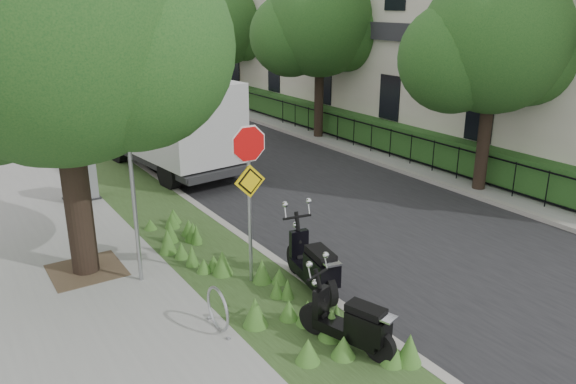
# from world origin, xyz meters

# --- Properties ---
(ground) EXTENTS (120.00, 120.00, 0.00)m
(ground) POSITION_xyz_m (0.00, 0.00, 0.00)
(ground) COLOR #4C5147
(ground) RESTS_ON ground
(sidewalk_near) EXTENTS (3.50, 60.00, 0.12)m
(sidewalk_near) POSITION_xyz_m (-4.25, 10.00, 0.06)
(sidewalk_near) COLOR gray
(sidewalk_near) RESTS_ON ground
(verge) EXTENTS (2.00, 60.00, 0.12)m
(verge) POSITION_xyz_m (-1.50, 10.00, 0.06)
(verge) COLOR #2C401B
(verge) RESTS_ON ground
(kerb_near) EXTENTS (0.20, 60.00, 0.13)m
(kerb_near) POSITION_xyz_m (-0.50, 10.00, 0.07)
(kerb_near) COLOR #9E9991
(kerb_near) RESTS_ON ground
(road) EXTENTS (7.00, 60.00, 0.01)m
(road) POSITION_xyz_m (3.00, 10.00, 0.01)
(road) COLOR black
(road) RESTS_ON ground
(kerb_far) EXTENTS (0.20, 60.00, 0.13)m
(kerb_far) POSITION_xyz_m (6.50, 10.00, 0.07)
(kerb_far) COLOR #9E9991
(kerb_far) RESTS_ON ground
(footpath_far) EXTENTS (3.20, 60.00, 0.12)m
(footpath_far) POSITION_xyz_m (8.20, 10.00, 0.06)
(footpath_far) COLOR gray
(footpath_far) RESTS_ON ground
(street_tree_main) EXTENTS (6.21, 5.54, 7.66)m
(street_tree_main) POSITION_xyz_m (-4.08, 2.86, 4.80)
(street_tree_main) COLOR black
(street_tree_main) RESTS_ON ground
(bare_post) EXTENTS (0.08, 0.08, 4.00)m
(bare_post) POSITION_xyz_m (-3.20, 1.80, 2.12)
(bare_post) COLOR #A5A8AD
(bare_post) RESTS_ON ground
(bike_hoop) EXTENTS (0.06, 0.78, 0.77)m
(bike_hoop) POSITION_xyz_m (-2.70, -0.60, 0.50)
(bike_hoop) COLOR #A5A8AD
(bike_hoop) RESTS_ON ground
(sign_assembly) EXTENTS (0.94, 0.08, 3.22)m
(sign_assembly) POSITION_xyz_m (-1.40, 0.58, 2.33)
(sign_assembly) COLOR #A5A8AD
(sign_assembly) RESTS_ON ground
(fence_far) EXTENTS (0.04, 24.00, 1.00)m
(fence_far) POSITION_xyz_m (7.20, 10.00, 0.67)
(fence_far) COLOR black
(fence_far) RESTS_ON ground
(hedge_far) EXTENTS (1.00, 24.00, 1.10)m
(hedge_far) POSITION_xyz_m (7.90, 10.00, 0.67)
(hedge_far) COLOR #1F4E1C
(hedge_far) RESTS_ON footpath_far
(terrace_houses) EXTENTS (7.40, 26.40, 8.20)m
(terrace_houses) POSITION_xyz_m (11.49, 10.00, 4.16)
(terrace_houses) COLOR beige
(terrace_houses) RESTS_ON ground
(far_tree_a) EXTENTS (4.60, 4.10, 6.22)m
(far_tree_a) POSITION_xyz_m (6.94, 2.05, 4.13)
(far_tree_a) COLOR black
(far_tree_a) RESTS_ON ground
(far_tree_b) EXTENTS (4.83, 4.31, 6.56)m
(far_tree_b) POSITION_xyz_m (6.94, 10.05, 4.37)
(far_tree_b) COLOR black
(far_tree_b) RESTS_ON ground
(far_tree_c) EXTENTS (4.37, 3.89, 5.93)m
(far_tree_c) POSITION_xyz_m (6.94, 18.04, 3.95)
(far_tree_c) COLOR black
(far_tree_c) RESTS_ON ground
(scooter_near) EXTENTS (0.72, 1.71, 0.84)m
(scooter_near) POSITION_xyz_m (-1.18, -2.31, 0.53)
(scooter_near) COLOR black
(scooter_near) RESTS_ON ground
(scooter_far) EXTENTS (0.62, 1.99, 0.95)m
(scooter_far) POSITION_xyz_m (-0.64, -0.49, 0.58)
(scooter_far) COLOR black
(scooter_far) RESTS_ON ground
(box_truck) EXTENTS (2.88, 5.99, 2.62)m
(box_truck) POSITION_xyz_m (0.30, 8.72, 1.70)
(box_truck) COLOR #262628
(box_truck) RESTS_ON ground
(utility_cabinet) EXTENTS (0.94, 0.64, 1.24)m
(utility_cabinet) POSITION_xyz_m (-2.99, 7.33, 0.71)
(utility_cabinet) COLOR #262628
(utility_cabinet) RESTS_ON ground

